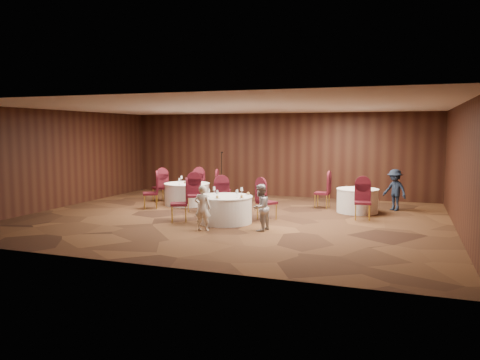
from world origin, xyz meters
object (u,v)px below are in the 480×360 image
(woman_a, at_px, (203,208))
(man_c, at_px, (395,190))
(table_left, at_px, (187,194))
(mic_stand, at_px, (222,183))
(woman_b, at_px, (260,208))
(table_right, at_px, (357,200))
(table_main, at_px, (225,209))

(woman_a, height_order, man_c, man_c)
(man_c, bearing_deg, table_left, -133.38)
(mic_stand, bearing_deg, woman_b, -59.49)
(table_right, relative_size, woman_a, 1.10)
(table_left, bearing_deg, man_c, 9.72)
(table_main, bearing_deg, table_left, 133.51)
(table_left, xyz_separation_m, table_right, (5.66, 0.39, -0.00))
(table_main, xyz_separation_m, table_left, (-2.38, 2.51, 0.00))
(table_left, bearing_deg, woman_b, -41.50)
(table_left, xyz_separation_m, mic_stand, (0.30, 2.43, 0.14))
(table_left, height_order, mic_stand, mic_stand)
(table_main, relative_size, table_right, 1.19)
(table_left, relative_size, mic_stand, 0.90)
(woman_a, distance_m, man_c, 6.59)
(table_right, distance_m, woman_a, 5.31)
(table_right, bearing_deg, mic_stand, 159.16)
(table_main, xyz_separation_m, mic_stand, (-2.08, 4.94, 0.14))
(man_c, bearing_deg, woman_b, -88.69)
(table_left, xyz_separation_m, woman_a, (2.22, -3.65, 0.21))
(woman_b, bearing_deg, woman_a, -60.32)
(table_right, relative_size, mic_stand, 0.75)
(woman_a, bearing_deg, table_main, -102.83)
(table_main, distance_m, table_left, 3.46)
(table_main, relative_size, man_c, 1.16)
(woman_a, distance_m, woman_b, 1.46)
(table_left, distance_m, woman_a, 4.28)
(table_right, xyz_separation_m, woman_b, (-2.04, -3.59, 0.22))
(mic_stand, xyz_separation_m, woman_b, (3.32, -5.63, 0.08))
(table_main, relative_size, woman_a, 1.31)
(mic_stand, height_order, woman_a, mic_stand)
(woman_a, relative_size, woman_b, 0.98)
(table_right, bearing_deg, table_left, -176.01)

